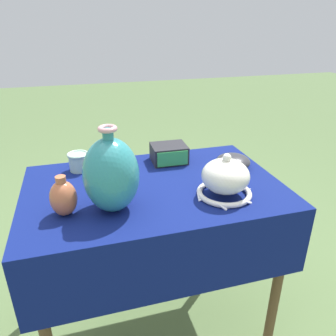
{
  "coord_description": "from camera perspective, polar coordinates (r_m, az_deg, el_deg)",
  "views": [
    {
      "loc": [
        -0.28,
        -1.21,
        1.44
      ],
      "look_at": [
        0.03,
        -0.11,
        0.92
      ],
      "focal_mm": 35.0,
      "sensor_mm": 36.0,
      "label": 1
    }
  ],
  "objects": [
    {
      "name": "vase_tall_bulbous",
      "position": [
        1.18,
        -9.87,
        -1.16
      ],
      "size": [
        0.2,
        0.2,
        0.32
      ],
      "color": "teal",
      "rests_on": "display_table"
    },
    {
      "name": "cup_wide_celadon",
      "position": [
        1.57,
        -15.32,
        1.18
      ],
      "size": [
        0.1,
        0.1,
        0.09
      ],
      "color": "#A8CCB7",
      "rests_on": "display_table"
    },
    {
      "name": "vase_dome_bell",
      "position": [
        1.31,
        9.94,
        -1.9
      ],
      "size": [
        0.23,
        0.22,
        0.19
      ],
      "color": "white",
      "rests_on": "display_table"
    },
    {
      "name": "jar_round_porcelain",
      "position": [
        1.48,
        -11.2,
        0.77
      ],
      "size": [
        0.1,
        0.1,
        0.14
      ],
      "color": "white",
      "rests_on": "display_table"
    },
    {
      "name": "ground_plane",
      "position": [
        1.9,
        -2.06,
        -24.58
      ],
      "size": [
        14.0,
        14.0,
        0.0
      ],
      "primitive_type": "plane",
      "color": "#567042"
    },
    {
      "name": "mosaic_tile_box",
      "position": [
        1.61,
        0.17,
        2.55
      ],
      "size": [
        0.17,
        0.15,
        0.09
      ],
      "rotation": [
        0.0,
        0.0,
        -0.03
      ],
      "color": "#232328",
      "rests_on": "display_table"
    },
    {
      "name": "jar_round_terracotta",
      "position": [
        1.23,
        -17.76,
        -4.95
      ],
      "size": [
        0.1,
        0.1,
        0.15
      ],
      "color": "#BC6642",
      "rests_on": "display_table"
    },
    {
      "name": "display_table",
      "position": [
        1.43,
        -2.28,
        -6.64
      ],
      "size": [
        1.09,
        0.71,
        0.79
      ],
      "color": "brown",
      "rests_on": "ground_plane"
    },
    {
      "name": "bowl_shallow_charcoal",
      "position": [
        1.58,
        11.26,
        1.12
      ],
      "size": [
        0.16,
        0.16,
        0.07
      ],
      "primitive_type": "ellipsoid",
      "color": "#2D2D33",
      "rests_on": "display_table"
    }
  ]
}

